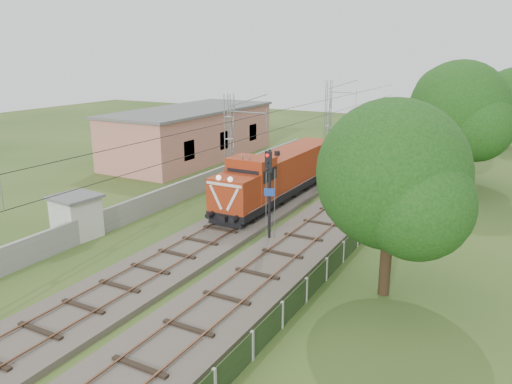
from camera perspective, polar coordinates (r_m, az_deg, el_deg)
The scene contains 14 objects.
ground at distance 26.51m, azimuth -11.04°, elevation -8.78°, with size 140.00×140.00×0.00m, color #2B4A1C.
track_main at distance 31.70m, azimuth -3.03°, elevation -3.98°, with size 4.20×70.00×0.45m.
track_side at distance 41.25m, azimuth 12.51°, elevation 0.36°, with size 4.20×80.00×0.45m.
catenary at distance 36.29m, azimuth -2.96°, elevation 4.90°, with size 3.31×70.00×8.00m.
boundary_wall at distance 38.97m, azimuth -7.36°, elevation 0.57°, with size 0.25×40.00×1.50m, color #9E9E99.
station_building at distance 52.97m, azimuth -7.33°, elevation 6.68°, with size 8.40×20.40×5.22m.
fence at distance 24.94m, azimuth 8.04°, elevation -8.74°, with size 0.12×32.00×1.20m.
locomotive at distance 37.17m, azimuth 2.70°, elevation 2.09°, with size 2.77×15.81×4.02m.
coach_rake at distance 107.29m, azimuth 23.12°, elevation 10.15°, with size 3.27×122.29×3.78m.
signal_post at distance 28.38m, azimuth 1.48°, elevation 1.38°, with size 0.59×0.48×5.57m.
relay_hut at distance 31.91m, azimuth -19.84°, elevation -2.63°, with size 2.80×2.80×2.62m.
tree_a at distance 22.48m, azimuth 15.49°, elevation 1.74°, with size 6.99×6.66×9.06m.
tree_b at distance 45.80m, azimuth 22.69°, elevation 6.94°, with size 5.95×5.67×7.71m.
tree_c at distance 42.16m, azimuth 22.30°, elevation 8.57°, with size 7.97×7.59×10.34m.
Camera 1 is at (15.71, -18.37, 10.88)m, focal length 35.00 mm.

